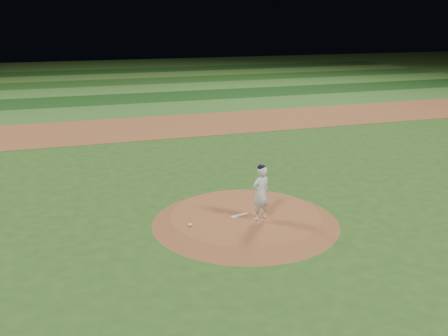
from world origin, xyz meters
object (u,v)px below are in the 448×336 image
object	(u,v)px
pitcher_on_mound	(261,193)
pitching_rubber	(240,215)
rosin_bag	(190,225)
pitchers_mound	(245,218)

from	to	relation	value
pitcher_on_mound	pitching_rubber	bearing A→B (deg)	138.85
pitching_rubber	pitcher_on_mound	xyz separation A→B (m)	(0.48, -0.42, 0.79)
pitching_rubber	pitcher_on_mound	bearing A→B (deg)	-56.05
rosin_bag	pitcher_on_mound	world-z (taller)	pitcher_on_mound
pitchers_mound	rosin_bag	world-z (taller)	rosin_bag
pitching_rubber	pitcher_on_mound	distance (m)	1.01
pitchers_mound	pitching_rubber	bearing A→B (deg)	-165.61
pitcher_on_mound	rosin_bag	bearing A→B (deg)	175.19
pitching_rubber	pitchers_mound	bearing A→B (deg)	-0.51
pitchers_mound	pitching_rubber	distance (m)	0.25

